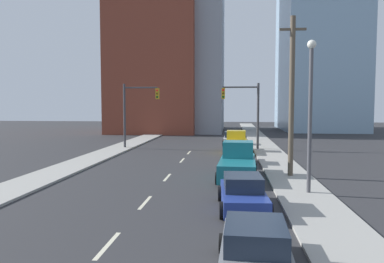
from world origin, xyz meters
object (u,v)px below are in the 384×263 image
Objects in this scene: traffic_signal_left at (134,107)px; sedan_gray at (255,252)px; sedan_blue at (243,194)px; utility_pole_right_mid at (292,96)px; street_lamp at (310,105)px; sedan_silver at (238,155)px; sedan_white at (232,139)px; pickup_truck_yellow at (236,144)px; traffic_signal_right at (248,107)px; pickup_truck_teal at (238,164)px.

sedan_gray is at bearing -69.36° from traffic_signal_left.
traffic_signal_left is 24.61m from sedan_blue.
utility_pole_right_mid is 14.97m from sedan_gray.
street_lamp is 1.64× the size of sedan_gray.
traffic_signal_left is 14.60m from sedan_silver.
sedan_white is at bearing 92.82° from sedan_gray.
traffic_signal_left is 1.58× the size of sedan_white.
utility_pole_right_mid is at bearing 64.06° from sedan_blue.
sedan_gray is (-3.27, -9.40, -3.85)m from street_lamp.
sedan_blue is 19.52m from pickup_truck_yellow.
street_lamp is 23.85m from sedan_white.
sedan_blue is at bearing -93.16° from traffic_signal_right.
pickup_truck_teal reaches higher than sedan_silver.
sedan_blue is 0.85× the size of pickup_truck_yellow.
traffic_signal_right is 28.57m from sedan_gray.
traffic_signal_right is at bearing 0.00° from traffic_signal_left.
traffic_signal_right is 14.51m from utility_pole_right_mid.
traffic_signal_right is at bearing 97.86° from utility_pole_right_mid.
utility_pole_right_mid is 1.29× the size of street_lamp.
sedan_blue is at bearing -86.61° from pickup_truck_teal.
pickup_truck_yellow reaches higher than sedan_blue.
utility_pole_right_mid is at bearing -82.14° from traffic_signal_right.
sedan_silver is 6.92m from pickup_truck_yellow.
sedan_blue is (-3.19, -7.58, -4.40)m from utility_pole_right_mid.
pickup_truck_teal is (10.46, -14.97, -3.38)m from traffic_signal_left.
sedan_silver is at bearing -41.36° from traffic_signal_left.
pickup_truck_teal reaches higher than pickup_truck_yellow.
pickup_truck_teal is at bearing -94.97° from traffic_signal_right.
traffic_signal_left is 18.57m from pickup_truck_teal.
utility_pole_right_mid is 5.35m from pickup_truck_teal.
street_lamp is 1.29× the size of pickup_truck_teal.
sedan_blue reaches higher than sedan_silver.
traffic_signal_right reaches higher than sedan_gray.
pickup_truck_yellow is (10.55, -2.42, -3.45)m from traffic_signal_left.
utility_pole_right_mid is 13.06m from pickup_truck_yellow.
pickup_truck_teal reaches higher than sedan_white.
traffic_signal_left reaches higher than sedan_blue.
sedan_blue is at bearing 93.02° from sedan_gray.
sedan_white reaches higher than sedan_silver.
traffic_signal_right is (11.76, 0.00, 0.00)m from traffic_signal_left.
street_lamp reaches higher than sedan_white.
pickup_truck_yellow is at bearing 92.22° from sedan_gray.
pickup_truck_teal is (-0.09, 6.97, 0.21)m from sedan_blue.
utility_pole_right_mid is 9.33m from sedan_blue.
traffic_signal_right is at bearing 89.75° from sedan_gray.
street_lamp is at bearing -68.89° from sedan_silver.
sedan_gray is at bearing -86.46° from pickup_truck_teal.
utility_pole_right_mid is at bearing -46.25° from traffic_signal_left.
traffic_signal_left reaches higher than pickup_truck_teal.
sedan_white is at bearing 100.81° from utility_pole_right_mid.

